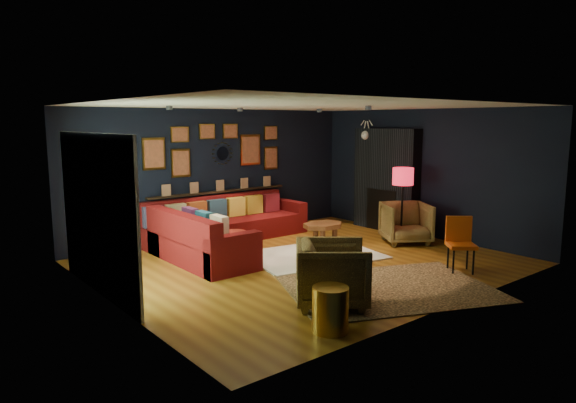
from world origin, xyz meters
TOP-DOWN VIEW (x-y plane):
  - floor at (0.00, 0.00)m, footprint 6.50×6.50m
  - room_walls at (0.00, 0.00)m, footprint 6.50×6.50m
  - sectional at (-0.61, 1.81)m, footprint 3.41×2.69m
  - ledge at (0.00, 2.68)m, footprint 3.20×0.12m
  - gallery_wall at (-0.01, 2.72)m, footprint 3.15×0.04m
  - sunburst_mirror at (0.10, 2.72)m, footprint 0.47×0.16m
  - fireplace at (3.09, 0.90)m, footprint 0.31×1.60m
  - deer_head at (3.14, 1.40)m, footprint 0.50×0.28m
  - sliding_door at (-3.22, 0.60)m, footprint 0.06×2.80m
  - ceiling_spots at (-0.00, 0.80)m, footprint 3.30×2.50m
  - shag_rug at (0.35, 0.21)m, footprint 2.50×2.01m
  - leopard_rug at (0.01, -1.80)m, footprint 3.43×3.02m
  - coffee_table at (1.00, 0.63)m, footprint 0.86×0.66m
  - pouf at (-0.44, 1.50)m, footprint 0.47×0.47m
  - armchair_left at (-1.06, -1.75)m, footprint 1.21×1.22m
  - armchair_right at (2.45, -0.17)m, footprint 1.14×1.12m
  - gold_stool at (-1.67, -2.35)m, footprint 0.41×0.41m
  - orange_chair at (1.58, -1.91)m, footprint 0.57×0.57m
  - floor_lamp at (2.47, -0.05)m, footprint 0.40×0.40m
  - dog at (-0.80, -1.72)m, footprint 1.20×0.78m

SIDE VIEW (x-z plane):
  - floor at x=0.00m, z-range 0.00..0.00m
  - leopard_rug at x=0.01m, z-range 0.00..0.02m
  - shag_rug at x=0.35m, z-range 0.00..0.03m
  - pouf at x=-0.44m, z-range 0.03..0.34m
  - dog at x=-0.80m, z-range 0.02..0.37m
  - gold_stool at x=-1.67m, z-range 0.00..0.52m
  - sectional at x=-0.61m, z-range -0.11..0.75m
  - coffee_table at x=1.00m, z-range 0.16..0.57m
  - armchair_right at x=2.45m, z-range 0.00..0.87m
  - armchair_left at x=-1.06m, z-range 0.00..0.92m
  - orange_chair at x=1.58m, z-range 0.08..0.94m
  - ledge at x=0.00m, z-range 0.90..0.94m
  - fireplace at x=3.09m, z-range -0.08..2.12m
  - sliding_door at x=-3.22m, z-range 0.00..2.20m
  - floor_lamp at x=2.47m, z-range 0.49..1.95m
  - room_walls at x=0.00m, z-range -1.66..4.84m
  - sunburst_mirror at x=0.10m, z-range 1.46..1.93m
  - gallery_wall at x=-0.01m, z-range 1.30..2.32m
  - deer_head at x=3.14m, z-range 1.83..2.28m
  - ceiling_spots at x=0.00m, z-range 2.53..2.59m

